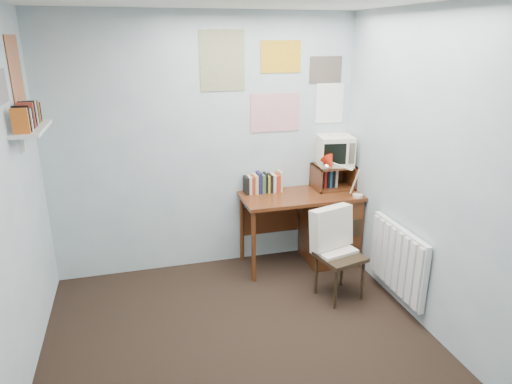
% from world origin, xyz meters
% --- Properties ---
extents(ground, '(3.50, 3.50, 0.00)m').
position_xyz_m(ground, '(0.00, 0.00, 0.00)').
color(ground, black).
rests_on(ground, ground).
extents(back_wall, '(3.00, 0.02, 2.50)m').
position_xyz_m(back_wall, '(0.00, 1.75, 1.25)').
color(back_wall, silver).
rests_on(back_wall, ground).
extents(right_wall, '(0.02, 3.50, 2.50)m').
position_xyz_m(right_wall, '(1.50, 0.00, 1.25)').
color(right_wall, silver).
rests_on(right_wall, ground).
extents(desk, '(1.20, 0.55, 0.76)m').
position_xyz_m(desk, '(1.17, 1.48, 0.41)').
color(desk, '#5B2B14').
rests_on(desk, ground).
extents(desk_chair, '(0.49, 0.48, 0.80)m').
position_xyz_m(desk_chair, '(1.01, 0.76, 0.40)').
color(desk_chair, black).
rests_on(desk_chair, ground).
extents(desk_lamp, '(0.30, 0.27, 0.36)m').
position_xyz_m(desk_lamp, '(1.41, 1.26, 0.94)').
color(desk_lamp, red).
rests_on(desk_lamp, desk).
extents(tv_riser, '(0.40, 0.30, 0.25)m').
position_xyz_m(tv_riser, '(1.29, 1.59, 0.89)').
color(tv_riser, '#5B2B14').
rests_on(tv_riser, desk).
extents(crt_tv, '(0.39, 0.37, 0.33)m').
position_xyz_m(crt_tv, '(1.30, 1.61, 1.17)').
color(crt_tv, '#EEE0C7').
rests_on(crt_tv, tv_riser).
extents(book_row, '(0.60, 0.14, 0.22)m').
position_xyz_m(book_row, '(0.66, 1.66, 0.87)').
color(book_row, '#5B2B14').
rests_on(book_row, desk).
extents(radiator, '(0.09, 0.80, 0.60)m').
position_xyz_m(radiator, '(1.46, 0.55, 0.42)').
color(radiator, white).
rests_on(radiator, right_wall).
extents(wall_shelf, '(0.20, 0.62, 0.24)m').
position_xyz_m(wall_shelf, '(-1.40, 1.10, 1.62)').
color(wall_shelf, white).
rests_on(wall_shelf, left_wall).
extents(posters_back, '(1.20, 0.01, 0.90)m').
position_xyz_m(posters_back, '(0.70, 1.74, 1.85)').
color(posters_back, white).
rests_on(posters_back, back_wall).
extents(posters_left, '(0.01, 0.70, 0.60)m').
position_xyz_m(posters_left, '(-1.49, 1.10, 2.00)').
color(posters_left, white).
rests_on(posters_left, left_wall).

